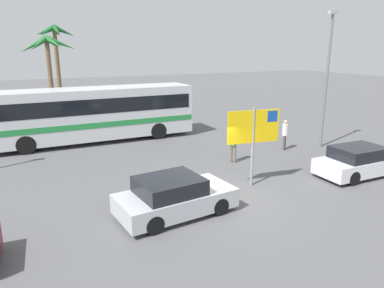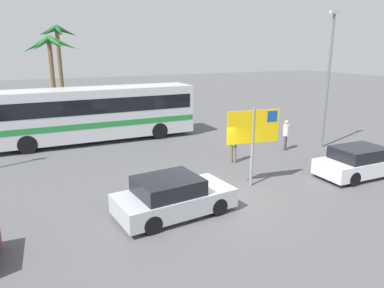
{
  "view_description": "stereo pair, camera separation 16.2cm",
  "coord_description": "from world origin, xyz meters",
  "px_view_note": "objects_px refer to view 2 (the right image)",
  "views": [
    {
      "loc": [
        -6.16,
        -10.45,
        5.41
      ],
      "look_at": [
        0.61,
        3.2,
        1.3
      ],
      "focal_mm": 33.28,
      "sensor_mm": 36.0,
      "label": 1
    },
    {
      "loc": [
        -6.01,
        -10.52,
        5.41
      ],
      "look_at": [
        0.61,
        3.2,
        1.3
      ],
      "focal_mm": 33.28,
      "sensor_mm": 36.0,
      "label": 2
    }
  ],
  "objects_px": {
    "car_silver": "(173,197)",
    "car_white": "(361,162)",
    "bus_front_coach": "(93,112)",
    "pedestrian_crossing_lot": "(286,133)",
    "ferry_sign": "(254,130)",
    "pedestrian_near_sign": "(234,141)"
  },
  "relations": [
    {
      "from": "bus_front_coach",
      "to": "pedestrian_crossing_lot",
      "type": "relative_size",
      "value": 7.17
    },
    {
      "from": "car_silver",
      "to": "pedestrian_near_sign",
      "type": "xyz_separation_m",
      "value": [
        4.83,
        3.9,
        0.44
      ]
    },
    {
      "from": "ferry_sign",
      "to": "car_silver",
      "type": "distance_m",
      "value": 4.38
    },
    {
      "from": "pedestrian_crossing_lot",
      "to": "bus_front_coach",
      "type": "bearing_deg",
      "value": -162.67
    },
    {
      "from": "car_white",
      "to": "bus_front_coach",
      "type": "bearing_deg",
      "value": 131.01
    },
    {
      "from": "bus_front_coach",
      "to": "pedestrian_near_sign",
      "type": "relative_size",
      "value": 6.6
    },
    {
      "from": "ferry_sign",
      "to": "pedestrian_crossing_lot",
      "type": "xyz_separation_m",
      "value": [
        4.68,
        3.54,
        -1.34
      ]
    },
    {
      "from": "bus_front_coach",
      "to": "pedestrian_near_sign",
      "type": "distance_m",
      "value": 8.9
    },
    {
      "from": "bus_front_coach",
      "to": "car_silver",
      "type": "distance_m",
      "value": 11.09
    },
    {
      "from": "bus_front_coach",
      "to": "ferry_sign",
      "type": "distance_m",
      "value": 10.93
    },
    {
      "from": "car_silver",
      "to": "pedestrian_crossing_lot",
      "type": "bearing_deg",
      "value": 22.5
    },
    {
      "from": "bus_front_coach",
      "to": "car_silver",
      "type": "bearing_deg",
      "value": -87.69
    },
    {
      "from": "car_silver",
      "to": "pedestrian_crossing_lot",
      "type": "distance_m",
      "value": 9.73
    },
    {
      "from": "car_silver",
      "to": "pedestrian_crossing_lot",
      "type": "height_order",
      "value": "pedestrian_crossing_lot"
    },
    {
      "from": "car_white",
      "to": "pedestrian_crossing_lot",
      "type": "bearing_deg",
      "value": 93.99
    },
    {
      "from": "car_white",
      "to": "car_silver",
      "type": "relative_size",
      "value": 1.02
    },
    {
      "from": "bus_front_coach",
      "to": "ferry_sign",
      "type": "bearing_deg",
      "value": -66.5
    },
    {
      "from": "ferry_sign",
      "to": "pedestrian_near_sign",
      "type": "height_order",
      "value": "ferry_sign"
    },
    {
      "from": "bus_front_coach",
      "to": "pedestrian_crossing_lot",
      "type": "height_order",
      "value": "bus_front_coach"
    },
    {
      "from": "car_silver",
      "to": "car_white",
      "type": "bearing_deg",
      "value": -6.17
    },
    {
      "from": "bus_front_coach",
      "to": "car_silver",
      "type": "xyz_separation_m",
      "value": [
        0.44,
        -11.03,
        -1.15
      ]
    },
    {
      "from": "car_silver",
      "to": "ferry_sign",
      "type": "bearing_deg",
      "value": 9.11
    }
  ]
}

